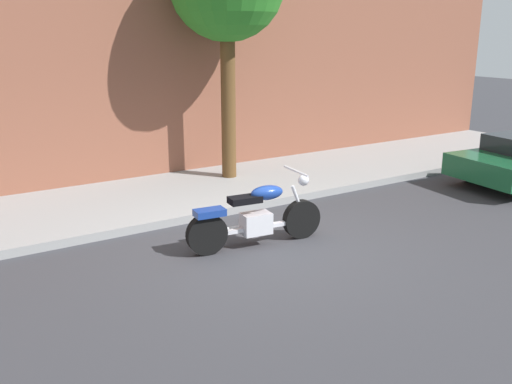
% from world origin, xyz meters
% --- Properties ---
extents(ground_plane, '(60.00, 60.00, 0.00)m').
position_xyz_m(ground_plane, '(0.00, 0.00, 0.00)').
color(ground_plane, '#38383D').
extents(sidewalk, '(21.00, 2.91, 0.14)m').
position_xyz_m(sidewalk, '(0.00, 3.18, 0.07)').
color(sidewalk, '#979797').
rests_on(sidewalk, ground).
extents(building_facade, '(21.00, 0.50, 7.31)m').
position_xyz_m(building_facade, '(0.00, 4.88, 3.65)').
color(building_facade, brown).
rests_on(building_facade, ground).
extents(motorcycle, '(2.18, 0.71, 1.11)m').
position_xyz_m(motorcycle, '(-0.13, 0.27, 0.44)').
color(motorcycle, black).
rests_on(motorcycle, ground).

